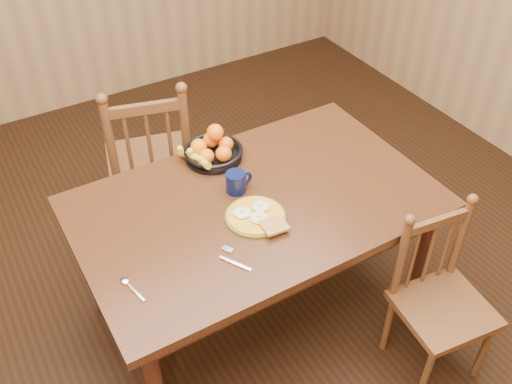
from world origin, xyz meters
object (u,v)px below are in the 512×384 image
dining_table (256,214)px  breakfast_plate (256,216)px  chair_near (440,300)px  coffee_mug (237,182)px  chair_far (151,162)px  fruit_bowl (212,150)px

dining_table → breakfast_plate: size_ratio=5.49×
chair_near → coffee_mug: 1.05m
chair_near → coffee_mug: chair_near is taller
dining_table → chair_far: 0.87m
coffee_mug → chair_far: bearing=102.0°
chair_far → chair_near: bearing=131.3°
fruit_bowl → coffee_mug: bearing=-94.0°
chair_far → coffee_mug: chair_far is taller
coffee_mug → fruit_bowl: bearing=86.0°
chair_far → breakfast_plate: size_ratio=3.52×
dining_table → chair_far: size_ratio=1.56×
dining_table → coffee_mug: 0.18m
breakfast_plate → coffee_mug: 0.21m
chair_far → fruit_bowl: 0.56m
breakfast_plate → coffee_mug: bearing=85.1°
fruit_bowl → chair_far: bearing=111.2°
dining_table → chair_near: chair_near is taller
dining_table → chair_far: (-0.19, 0.83, -0.17)m
chair_near → fruit_bowl: size_ratio=2.64×
chair_far → coffee_mug: bearing=116.8°
dining_table → chair_far: chair_far is taller
dining_table → coffee_mug: coffee_mug is taller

